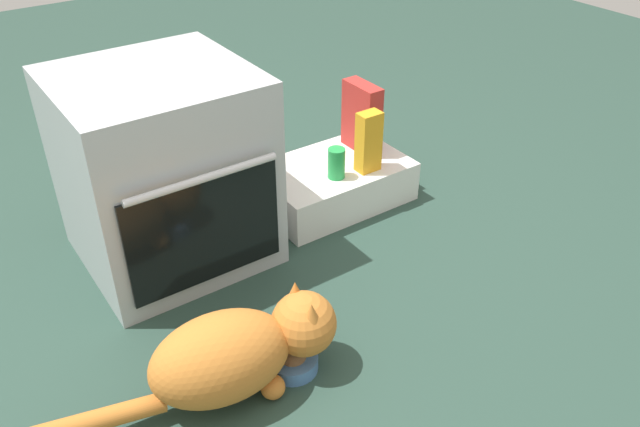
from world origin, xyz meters
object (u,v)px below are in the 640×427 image
Objects in this scene: cat at (237,352)px; soda_can at (336,163)px; food_bowl at (293,361)px; juice_carton at (369,142)px; pantry_cabinet at (332,183)px; oven at (164,170)px; cereal_box at (362,117)px.

cat is 6.94× the size of soda_can.
cat is at bearing 172.40° from food_bowl.
cat is 3.47× the size of juice_carton.
juice_carton is at bearing -49.58° from pantry_cabinet.
food_bowl is at bearing -86.80° from oven.
food_bowl is at bearing -134.55° from soda_can.
food_bowl is at bearing -141.52° from juice_carton.
pantry_cabinet is at bearing 62.26° from soda_can.
soda_can is at bearing -117.74° from pantry_cabinet.
food_bowl is (-0.63, -0.68, -0.05)m from pantry_cabinet.
soda_can is 0.50× the size of juice_carton.
oven is at bearing 93.20° from food_bowl.
juice_carton is at bearing 38.48° from food_bowl.
cereal_box reaches higher than soda_can.
oven is 2.81× the size of juice_carton.
cat is at bearing -142.54° from soda_can.
soda_can is (-0.04, -0.08, 0.14)m from pantry_cabinet.
soda_can is at bearing -148.81° from cereal_box.
soda_can is 0.15m from juice_carton.
cereal_box is (0.84, 0.00, -0.03)m from oven.
soda_can is (0.58, 0.59, 0.20)m from food_bowl.
cereal_box is (0.97, 0.70, 0.16)m from cat.
pantry_cabinet is 0.70× the size of cat.
oven is 4.57× the size of food_bowl.
food_bowl is 0.20m from cat.
oven is 0.85m from cereal_box.
oven is at bearing 176.01° from pantry_cabinet.
cat is at bearing -148.03° from juice_carton.
oven is at bearing 168.62° from juice_carton.
soda_can is at bearing 170.70° from juice_carton.
pantry_cabinet is 2.44× the size of juice_carton.
oven is 0.77m from juice_carton.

